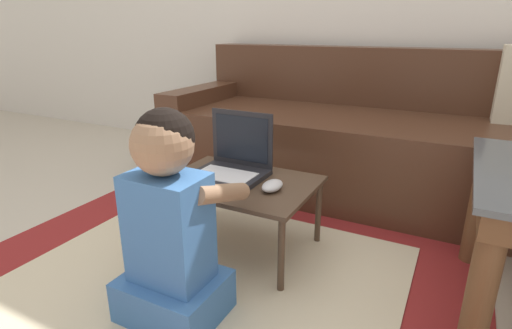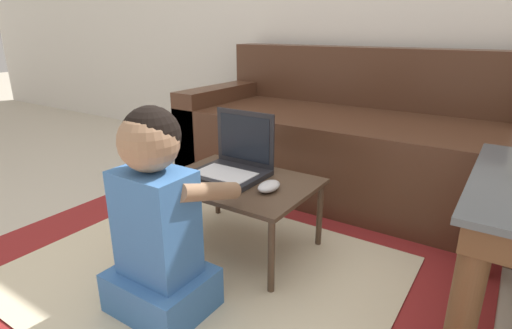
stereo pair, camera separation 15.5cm
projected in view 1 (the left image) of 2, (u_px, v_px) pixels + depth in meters
The scene contains 7 objects.
ground_plane at pixel (248, 267), 1.51m from camera, with size 16.00×16.00×0.00m, color beige.
area_rug at pixel (210, 275), 1.45m from camera, with size 1.83×1.51×0.01m.
couch at pixel (373, 143), 2.15m from camera, with size 2.20×0.81×0.78m.
laptop_desk at pixel (239, 188), 1.56m from camera, with size 0.58×0.42×0.30m.
laptop at pixel (231, 166), 1.59m from camera, with size 0.28×0.24×0.25m.
computer_mouse at pixel (272, 186), 1.46m from camera, with size 0.07×0.11×0.03m.
person_seated at pixel (170, 225), 1.16m from camera, with size 0.30×0.38×0.66m.
Camera 1 is at (0.63, -1.14, 0.86)m, focal length 28.00 mm.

